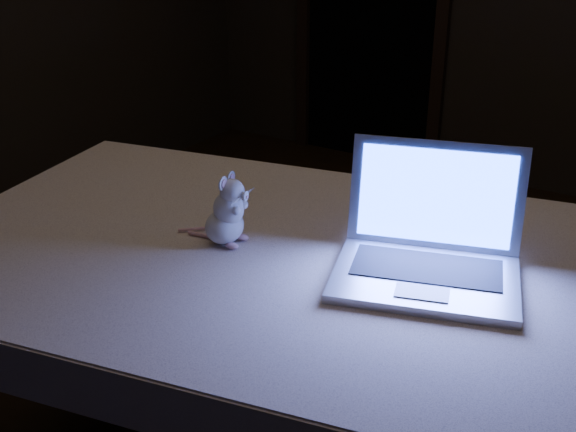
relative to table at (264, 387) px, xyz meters
The scene contains 5 objects.
floor 0.63m from the table, 95.22° to the left, with size 5.00×5.00×0.00m, color black.
table is the anchor object (origin of this frame).
tablecloth 0.38m from the table, ahead, with size 1.70×1.14×0.12m, color beige, non-canonical shape.
laptop 0.71m from the table, ahead, with size 0.41×0.36×0.28m, color silver, non-canonical shape.
plush_mouse 0.53m from the table, 160.98° to the right, with size 0.14×0.14×0.18m, color silver, non-canonical shape.
Camera 1 is at (0.95, -1.80, 1.66)m, focal length 45.00 mm.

